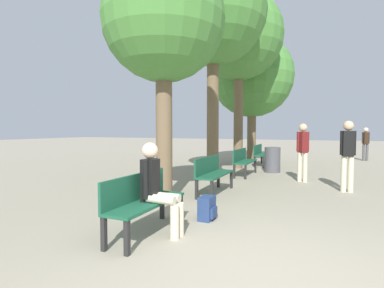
% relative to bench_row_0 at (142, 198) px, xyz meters
% --- Properties ---
extents(ground_plane, '(80.00, 80.00, 0.00)m').
position_rel_bench_row_0_xyz_m(ground_plane, '(1.80, -0.62, -0.51)').
color(ground_plane, gray).
extents(bench_row_0, '(0.43, 1.54, 0.85)m').
position_rel_bench_row_0_xyz_m(bench_row_0, '(0.00, 0.00, 0.00)').
color(bench_row_0, '#195138').
rests_on(bench_row_0, ground_plane).
extents(bench_row_1, '(0.43, 1.54, 0.85)m').
position_rel_bench_row_0_xyz_m(bench_row_1, '(0.00, 2.94, 0.00)').
color(bench_row_1, '#195138').
rests_on(bench_row_1, ground_plane).
extents(bench_row_2, '(0.43, 1.54, 0.85)m').
position_rel_bench_row_0_xyz_m(bench_row_2, '(0.00, 5.87, 0.00)').
color(bench_row_2, '#195138').
rests_on(bench_row_2, ground_plane).
extents(bench_row_3, '(0.43, 1.54, 0.85)m').
position_rel_bench_row_0_xyz_m(bench_row_3, '(0.00, 8.81, 0.00)').
color(bench_row_3, '#195138').
rests_on(bench_row_3, ground_plane).
extents(tree_row_0, '(2.46, 2.46, 4.90)m').
position_rel_bench_row_0_xyz_m(tree_row_0, '(-0.62, 1.76, 3.11)').
color(tree_row_0, brown).
rests_on(tree_row_0, ground_plane).
extents(tree_row_1, '(3.07, 3.07, 6.41)m').
position_rel_bench_row_0_xyz_m(tree_row_1, '(-0.62, 4.68, 4.32)').
color(tree_row_1, brown).
rests_on(tree_row_1, ground_plane).
extents(tree_row_2, '(3.29, 3.29, 6.64)m').
position_rel_bench_row_0_xyz_m(tree_row_2, '(-0.62, 7.56, 4.44)').
color(tree_row_2, brown).
rests_on(tree_row_2, ground_plane).
extents(tree_row_3, '(3.66, 3.66, 5.69)m').
position_rel_bench_row_0_xyz_m(tree_row_3, '(-0.62, 9.89, 3.33)').
color(tree_row_3, brown).
rests_on(tree_row_3, ground_plane).
extents(person_seated, '(0.60, 0.34, 1.31)m').
position_rel_bench_row_0_xyz_m(person_seated, '(0.22, 0.05, 0.19)').
color(person_seated, beige).
rests_on(person_seated, ground_plane).
extents(backpack, '(0.25, 0.34, 0.39)m').
position_rel_bench_row_0_xyz_m(backpack, '(0.62, 0.97, -0.32)').
color(backpack, navy).
rests_on(backpack, ground_plane).
extents(pedestrian_near, '(0.34, 0.23, 1.69)m').
position_rel_bench_row_0_xyz_m(pedestrian_near, '(2.89, 4.33, 0.46)').
color(pedestrian_near, beige).
rests_on(pedestrian_near, ground_plane).
extents(pedestrian_mid, '(0.32, 0.25, 1.57)m').
position_rel_bench_row_0_xyz_m(pedestrian_mid, '(4.19, 12.54, 0.39)').
color(pedestrian_mid, '#4C4C4C').
rests_on(pedestrian_mid, ground_plane).
extents(pedestrian_far, '(0.33, 0.29, 1.65)m').
position_rel_bench_row_0_xyz_m(pedestrian_far, '(1.83, 5.37, 0.44)').
color(pedestrian_far, beige).
rests_on(pedestrian_far, ground_plane).
extents(trash_bin, '(0.53, 0.53, 0.87)m').
position_rel_bench_row_0_xyz_m(trash_bin, '(0.76, 6.96, -0.08)').
color(trash_bin, '#4C4C51').
rests_on(trash_bin, ground_plane).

